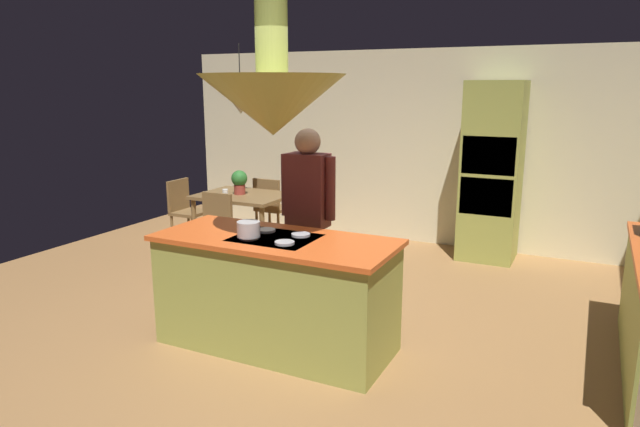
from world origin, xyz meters
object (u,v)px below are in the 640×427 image
Objects in this scene: oven_tower at (492,172)px; person_at_island at (308,210)px; cooking_pot_on_cooktop at (248,229)px; kitchen_island at (276,292)px; chair_facing_island at (213,226)px; chair_at_corner at (185,207)px; cup_on_table at (225,193)px; potted_plant_on_table at (239,181)px; dining_table at (244,202)px; chair_by_back_wall at (271,205)px.

oven_tower reaches higher than person_at_island.
kitchen_island is at bearing 39.09° from cooking_pot_on_cooktop.
chair_at_corner is (-0.93, 0.65, 0.00)m from chair_facing_island.
cup_on_table is 2.62m from cooking_pot_on_cooktop.
chair_at_corner is 4.83× the size of cooking_pot_on_cooktop.
chair_facing_island is 1.14m from chair_at_corner.
cooking_pot_on_cooktop is (-0.10, -0.81, 0.00)m from person_at_island.
person_at_island is 19.16× the size of cup_on_table.
potted_plant_on_table is 3.33× the size of cup_on_table.
kitchen_island reaches higher than chair_facing_island.
kitchen_island is at bearing -84.88° from person_at_island.
chair_at_corner is (-0.93, 0.00, -0.15)m from dining_table.
chair_by_back_wall is (-2.80, -0.50, -0.57)m from oven_tower.
cooking_pot_on_cooktop reaches higher than cup_on_table.
chair_by_back_wall reaches higher than dining_table.
chair_at_corner is at bearing -162.98° from oven_tower.
kitchen_island is 2.21× the size of chair_at_corner.
dining_table is at bearing 124.63° from cooking_pot_on_cooktop.
oven_tower reaches higher than potted_plant_on_table.
chair_facing_island is at bearing -147.40° from oven_tower.
chair_at_corner is 9.67× the size of cup_on_table.
oven_tower reaches higher than chair_by_back_wall.
oven_tower is at bearing 69.52° from cooking_pot_on_cooktop.
oven_tower reaches higher than chair_facing_island.
oven_tower is 3.07m from potted_plant_on_table.
cooking_pot_on_cooktop is (1.66, -2.02, 0.19)m from cup_on_table.
oven_tower reaches higher than cooking_pot_on_cooktop.
person_at_island is at bearing -39.83° from potted_plant_on_table.
kitchen_island is 2.64m from cup_on_table.
chair_facing_island is 0.77m from potted_plant_on_table.
dining_table is 1.28× the size of chair_facing_island.
oven_tower is 3.60m from cooking_pot_on_cooktop.
kitchen_island reaches higher than cup_on_table.
chair_at_corner is at bearing 141.43° from kitchen_island.
potted_plant_on_table is at bearing -166.92° from dining_table.
chair_at_corner reaches higher than cup_on_table.
kitchen_island is at bearing -108.74° from oven_tower.
oven_tower is 2.81m from person_at_island.
kitchen_island is 3.48m from oven_tower.
kitchen_island is 2.21× the size of chair_by_back_wall.
dining_table is (-2.80, -1.14, -0.41)m from oven_tower.
person_at_island is 2.68m from chair_by_back_wall.
potted_plant_on_table is (-1.75, 2.09, 0.46)m from kitchen_island.
chair_facing_island and chair_by_back_wall have the same top height.
oven_tower is 3.37m from chair_facing_island.
potted_plant_on_table is at bearing -157.93° from oven_tower.
cup_on_table is (-1.76, 1.20, -0.19)m from person_at_island.
chair_by_back_wall is 9.67× the size of cup_on_table.
chair_facing_island is 1.29m from chair_by_back_wall.
kitchen_island is 0.87m from person_at_island.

